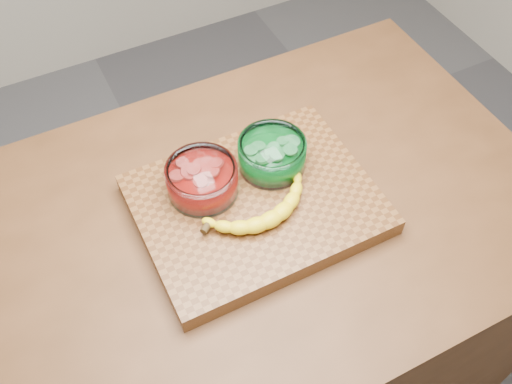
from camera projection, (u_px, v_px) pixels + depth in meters
name	position (u px, v px, depth m)	size (l,w,h in m)	color
ground	(256.00, 373.00, 1.84)	(3.50, 3.50, 0.00)	#555459
counter	(256.00, 311.00, 1.48)	(1.20, 0.80, 0.90)	#523018
cutting_board	(256.00, 204.00, 1.11)	(0.45, 0.35, 0.04)	brown
bowl_red	(202.00, 180.00, 1.08)	(0.14, 0.14, 0.06)	white
bowl_green	(272.00, 154.00, 1.12)	(0.13, 0.13, 0.06)	white
banana	(260.00, 208.00, 1.06)	(0.25, 0.12, 0.04)	yellow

